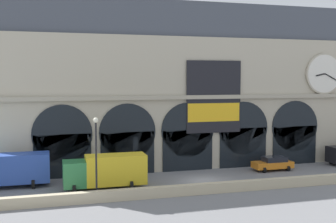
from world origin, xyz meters
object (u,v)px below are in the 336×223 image
(box_truck_west, at_px, (9,169))
(box_truck_midwest, at_px, (106,171))
(street_lamp_quayside, at_px, (96,147))
(car_mideast, at_px, (273,163))

(box_truck_west, relative_size, box_truck_midwest, 1.00)
(box_truck_midwest, xyz_separation_m, street_lamp_quayside, (-1.24, -3.27, 2.71))
(box_truck_west, distance_m, box_truck_midwest, 9.12)
(box_truck_west, xyz_separation_m, box_truck_midwest, (8.61, -3.01, 0.00))
(box_truck_west, height_order, street_lamp_quayside, street_lamp_quayside)
(box_truck_midwest, height_order, car_mideast, box_truck_midwest)
(box_truck_west, bearing_deg, street_lamp_quayside, -40.44)
(box_truck_west, height_order, box_truck_midwest, same)
(car_mideast, bearing_deg, street_lamp_quayside, -163.09)
(box_truck_west, xyz_separation_m, street_lamp_quayside, (7.37, -6.28, 2.71))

